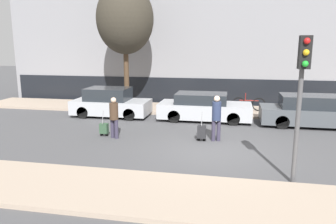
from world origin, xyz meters
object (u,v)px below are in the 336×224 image
at_px(parked_car_0, 111,103).
at_px(traffic_light, 302,81).
at_px(trolley_left, 104,128).
at_px(bare_tree_near_crossing, 125,19).
at_px(parked_car_2, 313,112).
at_px(parked_car_1, 204,107).
at_px(parked_bicycle, 249,104).
at_px(pedestrian_right, 216,115).
at_px(pedestrian_left, 114,115).
at_px(trolley_right, 202,132).

xyz_separation_m(parked_car_0, traffic_light, (7.81, -7.10, 2.06)).
distance_m(trolley_left, bare_tree_near_crossing, 7.30).
xyz_separation_m(parked_car_2, traffic_light, (-1.92, -6.87, 2.08)).
bearing_deg(parked_car_0, parked_car_1, 0.01).
bearing_deg(bare_tree_near_crossing, parked_car_2, -12.66).
height_order(trolley_left, parked_bicycle, parked_bicycle).
distance_m(parked_car_0, bare_tree_near_crossing, 4.71).
relative_size(trolley_left, pedestrian_right, 0.61).
height_order(parked_car_2, pedestrian_left, pedestrian_left).
height_order(pedestrian_left, parked_bicycle, pedestrian_left).
xyz_separation_m(parked_car_2, trolley_left, (-8.62, -3.43, -0.34)).
xyz_separation_m(pedestrian_left, trolley_right, (3.41, 0.26, -0.56)).
distance_m(parked_car_0, parked_car_2, 9.73).
bearing_deg(traffic_light, trolley_right, 128.20).
xyz_separation_m(parked_car_1, trolley_right, (0.24, -3.58, -0.27)).
xyz_separation_m(pedestrian_right, bare_tree_near_crossing, (-5.31, 5.35, 3.98)).
bearing_deg(parked_bicycle, trolley_left, -135.19).
bearing_deg(parked_car_2, parked_car_1, 177.29).
xyz_separation_m(parked_car_0, trolley_right, (5.04, -3.58, -0.31)).
bearing_deg(trolley_right, trolley_left, -178.88).
bearing_deg(traffic_light, pedestrian_left, 152.23).
distance_m(parked_car_0, trolley_left, 3.84).
relative_size(parked_car_1, trolley_left, 4.18).
distance_m(parked_car_1, trolley_left, 5.21).
distance_m(parked_car_2, trolley_left, 9.28).
bearing_deg(pedestrian_left, trolley_right, 24.48).
distance_m(pedestrian_right, parked_bicycle, 5.88).
height_order(parked_car_0, bare_tree_near_crossing, bare_tree_near_crossing).
height_order(traffic_light, parked_bicycle, traffic_light).
bearing_deg(bare_tree_near_crossing, pedestrian_left, -76.64).
relative_size(pedestrian_left, trolley_left, 1.53).
xyz_separation_m(parked_car_1, bare_tree_near_crossing, (-4.54, 1.89, 4.35)).
bearing_deg(parked_car_0, pedestrian_left, -67.06).
relative_size(pedestrian_left, trolley_right, 1.42).
xyz_separation_m(trolley_right, traffic_light, (2.77, -3.52, 2.38)).
height_order(parked_car_1, parked_bicycle, parked_car_1).
xyz_separation_m(traffic_light, bare_tree_near_crossing, (-7.55, 9.00, 2.24)).
bearing_deg(parked_car_1, trolley_left, -135.26).
bearing_deg(parked_car_2, trolley_right, -144.45).
xyz_separation_m(parked_car_1, pedestrian_left, (-3.18, -3.85, 0.29)).
xyz_separation_m(parked_bicycle, bare_tree_near_crossing, (-6.76, -0.32, 4.49)).
height_order(parked_car_2, trolley_right, parked_car_2).
bearing_deg(trolley_right, parked_car_1, 93.76).
bearing_deg(parked_car_2, trolley_left, -158.31).
bearing_deg(parked_bicycle, parked_car_2, -42.16).
relative_size(parked_car_2, pedestrian_right, 2.67).
bearing_deg(bare_tree_near_crossing, pedestrian_right, -45.20).
height_order(trolley_right, bare_tree_near_crossing, bare_tree_near_crossing).
height_order(parked_car_1, bare_tree_near_crossing, bare_tree_near_crossing).
bearing_deg(traffic_light, pedestrian_right, 121.49).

